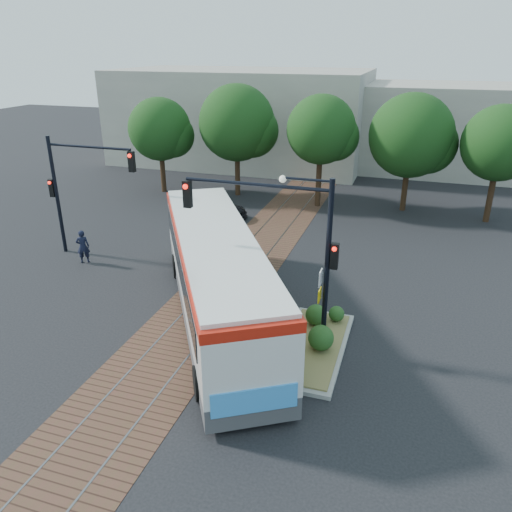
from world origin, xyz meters
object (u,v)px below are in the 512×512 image
object	(u,v)px
city_bus	(217,272)
parked_car	(214,207)
signal_pole_main	(292,236)
signal_pole_left	(74,181)
traffic_island	(314,340)
officer	(83,247)

from	to	relation	value
city_bus	parked_car	xyz separation A→B (m)	(-4.93, 11.64, -1.34)
signal_pole_main	parked_car	world-z (taller)	signal_pole_main
signal_pole_main	parked_car	bearing A→B (deg)	122.78
signal_pole_left	signal_pole_main	bearing A→B (deg)	-21.45
city_bus	traffic_island	world-z (taller)	city_bus
officer	parked_car	bearing A→B (deg)	-142.50
officer	parked_car	xyz separation A→B (m)	(3.42, 8.68, -0.22)
city_bus	parked_car	distance (m)	12.72
signal_pole_main	signal_pole_left	xyz separation A→B (m)	(-12.23, 4.80, -0.29)
city_bus	signal_pole_main	distance (m)	3.94
parked_car	signal_pole_main	bearing A→B (deg)	-135.17
officer	parked_car	size ratio (longest dim) A/B	0.39
officer	parked_car	distance (m)	9.33
city_bus	signal_pole_main	size ratio (longest dim) A/B	2.13
city_bus	signal_pole_left	distance (m)	10.05
signal_pole_left	parked_car	distance (m)	9.37
signal_pole_main	parked_car	distance (m)	15.35
traffic_island	signal_pole_main	world-z (taller)	signal_pole_main
city_bus	signal_pole_main	world-z (taller)	signal_pole_main
city_bus	traffic_island	size ratio (longest dim) A/B	2.46
traffic_island	signal_pole_main	bearing A→B (deg)	174.64
city_bus	signal_pole_main	xyz separation A→B (m)	(3.15, -0.92, 2.18)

